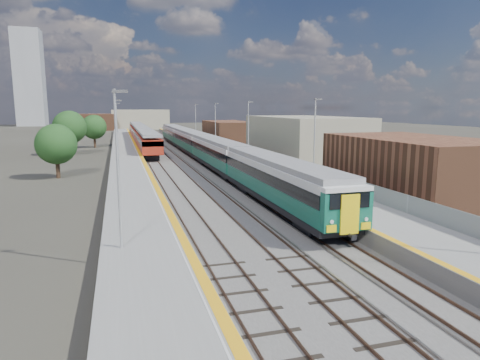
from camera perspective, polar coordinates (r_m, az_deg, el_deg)
name	(u,v)px	position (r m, az deg, el deg)	size (l,w,h in m)	color
ground	(190,160)	(63.89, -6.68, 2.64)	(320.00, 320.00, 0.00)	#47443A
ballast_bed	(173,159)	(66.04, -8.96, 2.84)	(10.50, 155.00, 0.06)	#565451
tracks	(175,157)	(67.75, -8.64, 3.08)	(8.96, 160.00, 0.17)	#4C3323
platform_right	(221,154)	(67.29, -2.59, 3.51)	(4.70, 155.00, 8.52)	slate
platform_left	(127,157)	(65.51, -14.89, 3.01)	(4.30, 155.00, 8.52)	slate
buildings	(91,98)	(151.46, -19.25, 10.23)	(72.00, 185.50, 40.00)	brown
green_train	(202,146)	(62.05, -5.07, 4.59)	(2.95, 82.17, 3.25)	black
red_train	(141,134)	(91.32, -13.05, 5.95)	(3.01, 61.06, 3.80)	black
tree_a	(56,144)	(50.86, -23.31, 4.41)	(4.41, 4.41, 5.98)	#382619
tree_b	(69,127)	(75.11, -21.79, 6.55)	(5.34, 5.34, 7.23)	#382619
tree_c	(94,127)	(88.05, -18.89, 6.71)	(4.70, 4.70, 6.37)	#382619
tree_d	(266,127)	(89.15, 3.54, 7.08)	(4.42, 4.42, 6.00)	#382619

